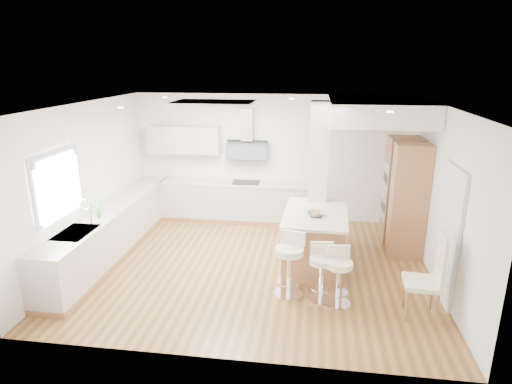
% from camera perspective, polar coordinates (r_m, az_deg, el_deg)
% --- Properties ---
extents(ground, '(6.00, 6.00, 0.00)m').
position_cam_1_polar(ground, '(7.67, -0.19, -9.82)').
color(ground, olive).
rests_on(ground, ground).
extents(ceiling, '(6.00, 5.00, 0.02)m').
position_cam_1_polar(ceiling, '(7.67, -0.19, -9.82)').
color(ceiling, white).
rests_on(ceiling, ground).
extents(wall_back, '(6.00, 0.04, 2.80)m').
position_cam_1_polar(wall_back, '(9.55, 1.90, 4.53)').
color(wall_back, white).
rests_on(wall_back, ground).
extents(wall_left, '(0.04, 5.00, 2.80)m').
position_cam_1_polar(wall_left, '(8.12, -21.68, 1.06)').
color(wall_left, white).
rests_on(wall_left, ground).
extents(wall_right, '(0.04, 5.00, 2.80)m').
position_cam_1_polar(wall_right, '(7.37, 23.56, -0.69)').
color(wall_right, white).
rests_on(wall_right, ground).
extents(skylight, '(4.10, 2.10, 0.06)m').
position_cam_1_polar(skylight, '(7.61, -5.59, 11.72)').
color(skylight, silver).
rests_on(skylight, ground).
extents(window_left, '(0.06, 1.28, 1.07)m').
position_cam_1_polar(window_left, '(7.28, -25.00, 1.33)').
color(window_left, white).
rests_on(window_left, ground).
extents(doorway_right, '(0.05, 1.00, 2.10)m').
position_cam_1_polar(doorway_right, '(6.95, 24.23, -5.32)').
color(doorway_right, '#413A33').
rests_on(doorway_right, ground).
extents(counter_left, '(0.63, 4.50, 1.35)m').
position_cam_1_polar(counter_left, '(8.46, -18.46, -4.72)').
color(counter_left, '#AE754A').
rests_on(counter_left, ground).
extents(counter_back, '(3.62, 0.63, 2.50)m').
position_cam_1_polar(counter_back, '(9.60, -3.75, 0.22)').
color(counter_back, '#AE754A').
rests_on(counter_back, ground).
extents(pillar, '(0.35, 0.35, 2.80)m').
position_cam_1_polar(pillar, '(8.00, 8.23, 1.89)').
color(pillar, silver).
rests_on(pillar, ground).
extents(soffit, '(1.78, 2.20, 0.40)m').
position_cam_1_polar(soffit, '(8.30, 15.97, 10.41)').
color(soffit, white).
rests_on(soffit, ground).
extents(oven_column, '(0.63, 1.21, 2.10)m').
position_cam_1_polar(oven_column, '(8.54, 19.11, -0.37)').
color(oven_column, '#AE754A').
rests_on(oven_column, ground).
extents(peninsula, '(1.15, 1.67, 1.06)m').
position_cam_1_polar(peninsula, '(7.57, 7.83, -6.21)').
color(peninsula, '#AE754A').
rests_on(peninsula, ground).
extents(bar_stool_a, '(0.54, 0.54, 1.00)m').
position_cam_1_polar(bar_stool_a, '(6.59, 4.52, -9.16)').
color(bar_stool_a, white).
rests_on(bar_stool_a, ground).
extents(bar_stool_b, '(0.43, 0.43, 0.89)m').
position_cam_1_polar(bar_stool_b, '(6.54, 8.75, -10.16)').
color(bar_stool_b, white).
rests_on(bar_stool_b, ground).
extents(bar_stool_c, '(0.45, 0.45, 0.89)m').
position_cam_1_polar(bar_stool_c, '(6.46, 10.95, -10.60)').
color(bar_stool_c, white).
rests_on(bar_stool_c, ground).
extents(dining_chair, '(0.52, 0.52, 1.26)m').
position_cam_1_polar(dining_chair, '(6.45, 22.35, -10.00)').
color(dining_chair, '#F0E3C3').
rests_on(dining_chair, ground).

